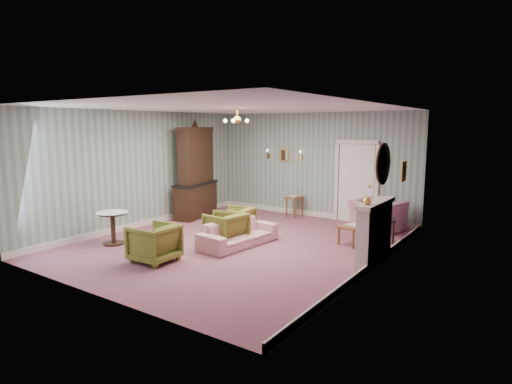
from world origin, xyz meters
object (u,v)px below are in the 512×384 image
Objects in this scene: dresser at (195,170)px; side_table_black at (386,231)px; fireplace at (374,232)px; sofa_chintz at (238,229)px; pedestal_table at (113,228)px; coffee_table at (356,234)px; olive_chair_a at (154,241)px; olive_chair_b at (226,227)px; wingback_chair at (378,210)px; olive_chair_c at (235,221)px.

side_table_black is (5.30, 0.24, -1.06)m from dresser.
sofa_chintz is at bearing -169.29° from fireplace.
coffee_table is at bearing 34.95° from pedestal_table.
sofa_chintz is 3.21m from side_table_black.
pedestal_table is at bearing -103.15° from olive_chair_a.
olive_chair_a is at bearing -128.62° from coffee_table.
coffee_table is 1.54× the size of side_table_black.
fireplace reaches higher than olive_chair_a.
olive_chair_b is at bearing 34.52° from pedestal_table.
olive_chair_b reaches higher than coffee_table.
pedestal_table is (-4.26, -4.46, -0.13)m from wingback_chair.
sofa_chintz is at bearing 32.18° from pedestal_table.
wingback_chair is (2.46, 2.51, 0.11)m from olive_chair_c.
coffee_table is 0.66m from side_table_black.
fireplace is (3.24, 0.01, 0.20)m from olive_chair_c.
dresser is at bearing 64.01° from sofa_chintz.
olive_chair_a is 0.30× the size of dresser.
dresser is 3.70× the size of pedestal_table.
sofa_chintz is at bearing -142.60° from side_table_black.
fireplace is (3.04, 0.58, 0.20)m from olive_chair_b.
coffee_table is (-0.75, 1.04, -0.37)m from fireplace.
sofa_chintz is 1.65× the size of wingback_chair.
side_table_black is (2.83, 2.01, -0.11)m from olive_chair_b.
wingback_chair is 1.24m from side_table_black.
olive_chair_a reaches higher than olive_chair_c.
wingback_chair reaches higher than coffee_table.
olive_chair_a is 1.74m from olive_chair_b.
wingback_chair is at bearing 117.86° from side_table_black.
olive_chair_b is 0.41× the size of sofa_chintz.
sofa_chintz is 2.58× the size of pedestal_table.
pedestal_table is at bearing -46.53° from olive_chair_b.
side_table_black is (0.57, -1.07, -0.22)m from wingback_chair.
olive_chair_c is 1.42× the size of side_table_black.
pedestal_table is (-1.80, -1.95, -0.03)m from olive_chair_c.
olive_chair_a is 4.90m from side_table_black.
fireplace reaches higher than coffee_table.
olive_chair_c is 0.92× the size of coffee_table.
olive_chair_a is at bearing -11.27° from pedestal_table.
sofa_chintz is 2.70m from pedestal_table.
side_table_black is (-0.21, 1.42, -0.31)m from fireplace.
olive_chair_a is 1.88m from sofa_chintz.
olive_chair_b is at bearing 68.64° from wingback_chair.
wingback_chair is 0.80× the size of fireplace.
side_table_black is at bearing 105.80° from olive_chair_c.
wingback_chair is at bearing 46.28° from pedestal_table.
olive_chair_a is at bearing 76.15° from wingback_chair.
olive_chair_c reaches higher than coffee_table.
dresser reaches higher than side_table_black.
olive_chair_c is (0.17, 2.27, -0.01)m from olive_chair_a.
sofa_chintz is 3.61m from wingback_chair.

